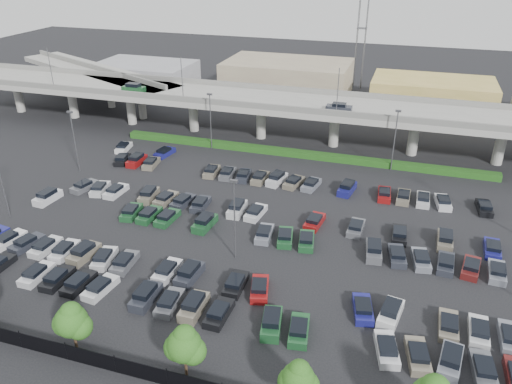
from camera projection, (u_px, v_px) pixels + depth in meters
The scene contains 10 objects.
ground at pixel (255, 225), 66.72m from camera, with size 280.00×280.00×0.00m, color black.
overpass at pixel (307, 107), 90.90m from camera, with size 150.00×13.00×15.80m.
on_ramp at pixel (96, 74), 114.31m from camera, with size 50.93×30.13×8.80m.
hedge at pixel (298, 154), 87.78m from camera, with size 66.00×1.60×1.10m, color #1B4113.
fence at pixel (156, 375), 42.47m from camera, with size 70.00×0.10×2.00m.
tree_row at pixel (169, 342), 42.35m from camera, with size 65.07×3.66×5.94m.
parked_cars at pixel (242, 234), 63.46m from camera, with size 62.85×41.67×1.67m.
light_poles at pixel (231, 173), 66.73m from camera, with size 66.90×48.38×10.30m.
distant_buildings at pixel (388, 89), 114.39m from camera, with size 138.00×24.00×9.00m.
comm_tower at pixel (362, 26), 121.69m from camera, with size 2.40×2.40×30.00m.
Camera 1 is at (17.37, -54.93, 33.95)m, focal length 35.00 mm.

